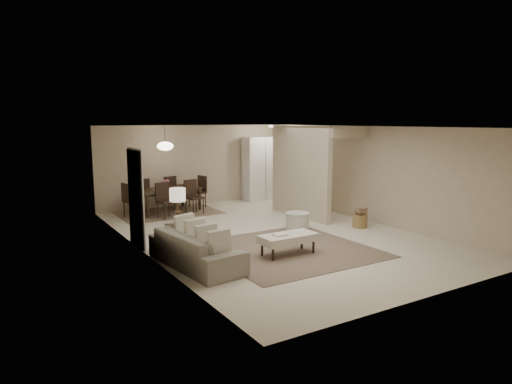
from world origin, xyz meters
TOP-DOWN VIEW (x-y plane):
  - floor at (0.00, 0.00)m, footprint 9.00×9.00m
  - ceiling at (0.00, 0.00)m, footprint 9.00×9.00m
  - back_wall at (0.00, 4.50)m, footprint 6.00×0.00m
  - left_wall at (-3.00, 0.00)m, footprint 0.00×9.00m
  - right_wall at (3.00, 0.00)m, footprint 0.00×9.00m
  - partition at (1.80, 1.25)m, footprint 0.15×2.50m
  - doorway at (-2.97, 0.60)m, footprint 0.04×0.90m
  - pantry_cabinet at (2.35, 4.15)m, footprint 1.20×0.55m
  - flush_light at (2.30, 3.20)m, footprint 0.44×0.44m
  - living_rug at (-0.40, -1.30)m, footprint 3.20×3.20m
  - sofa at (-2.45, -1.30)m, footprint 2.27×1.10m
  - ottoman_bench at (-0.60, -1.60)m, footprint 1.18×0.55m
  - side_table at (-2.40, -0.34)m, footprint 0.63×0.63m
  - table_lamp at (-2.40, -0.34)m, footprint 0.32×0.32m
  - round_pouf at (0.73, -0.11)m, footprint 0.58×0.58m
  - wicker_basket at (2.30, -0.60)m, footprint 0.44×0.44m
  - dining_rug at (-1.15, 3.70)m, footprint 2.80×2.10m
  - dining_table at (-1.15, 3.70)m, footprint 2.12×1.46m
  - dining_chairs at (-1.15, 3.70)m, footprint 2.63×2.12m
  - vase at (-1.15, 3.70)m, footprint 0.19×0.19m
  - yellow_mat at (2.25, 1.23)m, footprint 0.96×0.71m
  - pendant_light at (-1.15, 3.70)m, footprint 0.46×0.46m

SIDE VIEW (x-z plane):
  - floor at x=0.00m, z-range 0.00..0.00m
  - living_rug at x=-0.40m, z-range 0.00..0.01m
  - dining_rug at x=-1.15m, z-range 0.00..0.01m
  - yellow_mat at x=2.25m, z-range 0.00..0.01m
  - wicker_basket at x=2.30m, z-range 0.00..0.31m
  - round_pouf at x=0.73m, z-range 0.00..0.45m
  - side_table at x=-2.40m, z-range 0.00..0.56m
  - sofa at x=-2.45m, z-range 0.00..0.64m
  - ottoman_bench at x=-0.60m, z-range 0.13..0.54m
  - dining_table at x=-1.15m, z-range 0.00..0.68m
  - dining_chairs at x=-1.15m, z-range 0.00..0.97m
  - vase at x=-1.15m, z-range 0.68..0.83m
  - doorway at x=-2.97m, z-range 0.00..2.04m
  - pantry_cabinet at x=2.35m, z-range 0.00..2.10m
  - table_lamp at x=-2.40m, z-range 0.74..1.50m
  - back_wall at x=0.00m, z-range -1.75..4.25m
  - left_wall at x=-3.00m, z-range -3.25..5.75m
  - right_wall at x=3.00m, z-range -3.25..5.75m
  - partition at x=1.80m, z-range 0.00..2.50m
  - pendant_light at x=-1.15m, z-range 1.57..2.27m
  - flush_light at x=2.30m, z-range 2.44..2.48m
  - ceiling at x=0.00m, z-range 2.50..2.50m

